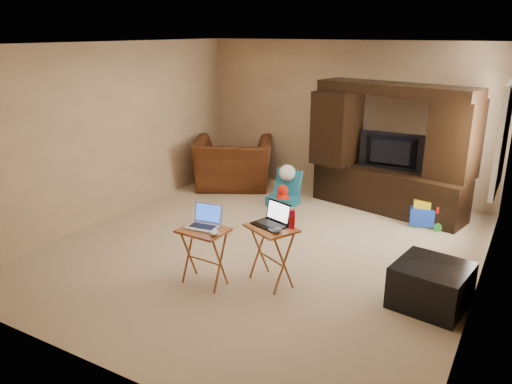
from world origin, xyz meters
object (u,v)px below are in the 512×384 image
Objects in this scene: entertainment_center at (391,149)px; push_toy at (429,213)px; mouse_right at (277,231)px; water_bottle at (292,219)px; television at (390,152)px; plush_toy at (283,196)px; ottoman at (431,285)px; recliner at (233,163)px; tray_table_right at (271,255)px; laptop_left at (202,217)px; mouse_left at (214,233)px; laptop_right at (269,215)px; child_rocker at (283,188)px; tray_table_left at (204,257)px.

entertainment_center is 4.60× the size of push_toy.
mouse_right is 0.66× the size of water_bottle.
entertainment_center reaches higher than television.
plush_toy is (-1.44, -0.65, -0.74)m from television.
entertainment_center is 1.10m from push_toy.
ottoman is at bearing -91.64° from push_toy.
recliner is 4.53m from ottoman.
water_bottle is (0.20, 0.08, 0.43)m from tray_table_right.
push_toy is (0.70, -0.32, -0.73)m from television.
push_toy is at bearing 52.43° from laptop_left.
mouse_left is (1.81, -3.22, 0.24)m from recliner.
entertainment_center reaches higher than push_toy.
laptop_right reaches higher than tray_table_right.
laptop_right is (-0.48, -2.93, -0.18)m from entertainment_center.
recliner is at bearing -164.06° from entertainment_center.
mouse_left is at bearing -111.97° from laptop_right.
television is at bearing 24.12° from plush_toy.
ottoman is at bearing 12.35° from water_bottle.
mouse_left is (0.58, -2.71, 0.48)m from plush_toy.
mouse_right is (-1.00, -2.71, 0.50)m from push_toy.
laptop_right is 2.58× the size of mouse_right.
mouse_left reaches higher than plush_toy.
recliner is at bearing 146.92° from laptop_right.
television is 2.67× the size of plush_toy.
laptop_left is (-1.09, -3.30, -0.20)m from entertainment_center.
television reaches higher than recliner.
laptop_left is (-2.26, -0.73, 0.54)m from ottoman.
tray_table_right is at bearing -158.20° from water_bottle.
recliner reaches higher than tray_table_right.
plush_toy is at bearing -65.97° from child_rocker.
tray_table_right is (-0.44, -2.91, -0.59)m from television.
entertainment_center is 2.41× the size of television.
water_bottle reaches higher than push_toy.
laptop_left is at bearing -126.54° from tray_table_right.
television reaches higher than laptop_right.
mouse_left is 0.83m from water_bottle.
entertainment_center reaches higher than tray_table_right.
tray_table_left is 1.85× the size of laptop_right.
mouse_left is at bearing -75.17° from child_rocker.
laptop_right is at bearing -128.28° from push_toy.
child_rocker is 2.76× the size of water_bottle.
tray_table_right is (-1.61, -0.39, 0.11)m from ottoman.
laptop_right is 1.70× the size of water_bottle.
plush_toy is (-1.44, -0.69, -0.78)m from entertainment_center.
water_bottle is (0.24, 0.06, -0.02)m from laptop_right.
water_bottle is at bearing 39.58° from mouse_left.
laptop_left is at bearing -135.07° from push_toy.
recliner is 2.06× the size of tray_table_left.
entertainment_center reaches higher than tray_table_left.
push_toy is 2.88m from laptop_right.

